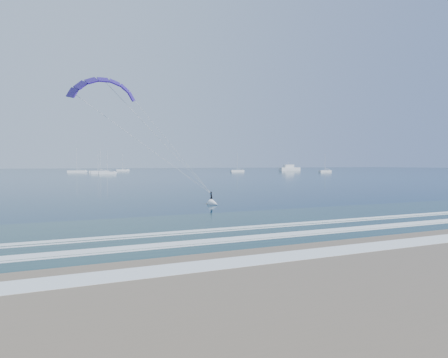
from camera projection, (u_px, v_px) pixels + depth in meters
ground at (402, 243)px, 25.48m from camera, size 900.00×900.00×0.00m
kitesurfer_rig at (163, 143)px, 44.30m from camera, size 19.15×8.05×14.62m
motor_yacht at (289, 168)px, 291.81m from camera, size 16.10×4.29×6.51m
sailboat_2 at (77, 171)px, 231.58m from camera, size 10.67×2.40×14.12m
sailboat_3 at (107, 173)px, 193.12m from camera, size 8.03×2.40×11.23m
sailboat_4 at (123, 170)px, 274.51m from camera, size 8.63×2.40×11.75m
sailboat_5 at (237, 171)px, 250.25m from camera, size 8.85×2.40×12.07m
sailboat_6 at (325, 171)px, 237.14m from camera, size 7.97×2.40×10.91m
sailboat_7 at (98, 172)px, 222.24m from camera, size 9.69×2.40×12.70m
sailboat_8 at (100, 172)px, 201.51m from camera, size 9.21×2.40×12.35m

